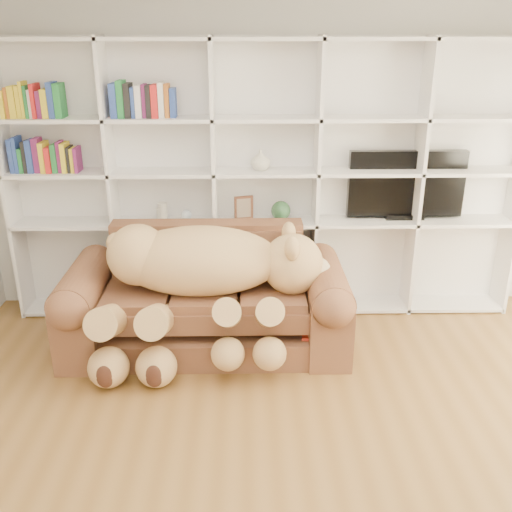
{
  "coord_description": "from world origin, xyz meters",
  "views": [
    {
      "loc": [
        -0.18,
        -2.51,
        2.43
      ],
      "look_at": [
        -0.1,
        1.63,
        0.79
      ],
      "focal_mm": 40.0,
      "sensor_mm": 36.0,
      "label": 1
    }
  ],
  "objects_px": {
    "gift_box": "(322,344)",
    "tv": "(406,185)",
    "sofa": "(206,304)",
    "teddy_bear": "(201,278)"
  },
  "relations": [
    {
      "from": "teddy_bear",
      "to": "tv",
      "type": "bearing_deg",
      "value": 17.34
    },
    {
      "from": "sofa",
      "to": "tv",
      "type": "height_order",
      "value": "tv"
    },
    {
      "from": "gift_box",
      "to": "tv",
      "type": "relative_size",
      "value": 0.31
    },
    {
      "from": "teddy_bear",
      "to": "tv",
      "type": "distance_m",
      "value": 2.02
    },
    {
      "from": "sofa",
      "to": "gift_box",
      "type": "xyz_separation_m",
      "value": [
        0.92,
        -0.26,
        -0.23
      ]
    },
    {
      "from": "teddy_bear",
      "to": "tv",
      "type": "height_order",
      "value": "tv"
    },
    {
      "from": "gift_box",
      "to": "tv",
      "type": "bearing_deg",
      "value": 49.19
    },
    {
      "from": "sofa",
      "to": "tv",
      "type": "relative_size",
      "value": 2.2
    },
    {
      "from": "sofa",
      "to": "gift_box",
      "type": "relative_size",
      "value": 7.16
    },
    {
      "from": "teddy_bear",
      "to": "sofa",
      "type": "bearing_deg",
      "value": 75.23
    }
  ]
}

